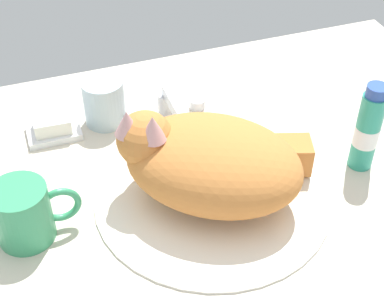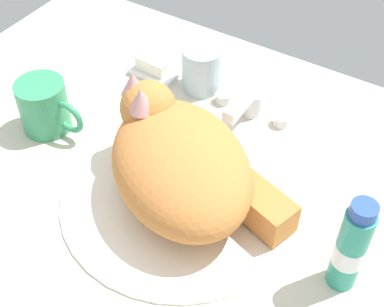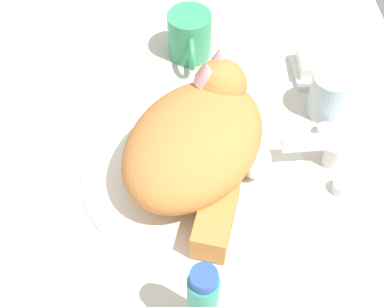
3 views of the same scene
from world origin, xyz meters
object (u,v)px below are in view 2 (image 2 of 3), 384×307
faucet (249,105)px  coffee_mug (45,107)px  rinse_cup (202,69)px  soap_bar (156,62)px  cat (180,160)px  toothpaste_bottle (351,248)px

faucet → coffee_mug: coffee_mug is taller
faucet → rinse_cup: bearing=165.3°
coffee_mug → rinse_cup: 27.87cm
soap_bar → rinse_cup: bearing=5.4°
rinse_cup → cat: bearing=-65.8°
rinse_cup → toothpaste_bottle: 43.99cm
coffee_mug → soap_bar: 22.94cm
coffee_mug → rinse_cup: (16.20, 22.67, -0.33)cm
cat → toothpaste_bottle: cat is taller
toothpaste_bottle → coffee_mug: bearing=177.6°
coffee_mug → toothpaste_bottle: toothpaste_bottle is taller
cat → soap_bar: (-19.79, 22.38, -4.45)cm
faucet → toothpaste_bottle: bearing=-41.1°
coffee_mug → soap_bar: size_ratio=2.01×
coffee_mug → toothpaste_bottle: bearing=-2.4°
faucet → soap_bar: 20.42cm
faucet → cat: bearing=-91.5°
cat → toothpaste_bottle: size_ratio=2.21×
faucet → cat: 20.81cm
rinse_cup → toothpaste_bottle: size_ratio=0.54×
cat → soap_bar: 30.21cm
cat → toothpaste_bottle: (25.71, -1.57, 0.14)cm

